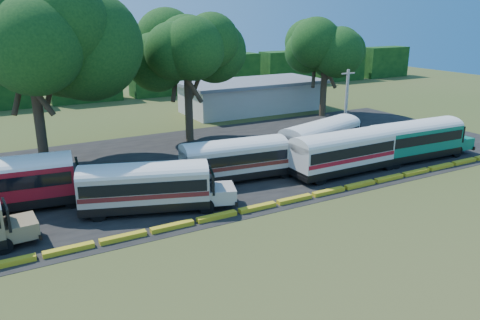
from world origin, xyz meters
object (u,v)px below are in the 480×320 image
bus_red (5,181)px  bus_cream_west (148,185)px  bus_teal (417,137)px  bus_white_red (345,150)px  tree_west (28,34)px

bus_red → bus_cream_west: (8.11, -4.56, -0.21)m
bus_teal → bus_white_red: bearing=-178.3°
bus_cream_west → tree_west: tree_west is taller
bus_white_red → tree_west: 26.00m
bus_teal → tree_west: size_ratio=0.71×
bus_white_red → bus_teal: bearing=-1.0°
bus_white_red → bus_red: bearing=168.3°
bus_teal → tree_west: (-29.30, 12.27, 8.93)m
tree_west → bus_red: bearing=-113.8°
bus_red → bus_white_red: bus_red is taller
bus_red → tree_west: 11.94m
bus_white_red → bus_cream_west: bearing=178.5°
tree_west → bus_teal: bearing=-22.7°
bus_cream_west → bus_teal: size_ratio=0.94×
bus_cream_west → bus_white_red: 16.25m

